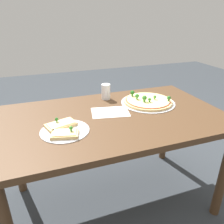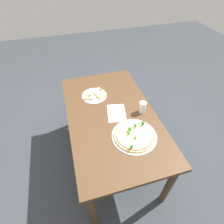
# 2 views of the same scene
# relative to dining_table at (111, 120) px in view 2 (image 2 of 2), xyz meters

# --- Properties ---
(ground_plane) EXTENTS (8.00, 8.00, 0.00)m
(ground_plane) POSITION_rel_dining_table_xyz_m (0.00, 0.00, -0.61)
(ground_plane) COLOR #33383D
(dining_table) EXTENTS (1.38, 0.80, 0.70)m
(dining_table) POSITION_rel_dining_table_xyz_m (0.00, 0.00, 0.00)
(dining_table) COLOR #4C331E
(dining_table) RESTS_ON ground_plane
(pizza_tray_whole) EXTENTS (0.37, 0.37, 0.07)m
(pizza_tray_whole) POSITION_rel_dining_table_xyz_m (0.30, 0.11, 0.10)
(pizza_tray_whole) COLOR silver
(pizza_tray_whole) RESTS_ON dining_table
(pizza_tray_slice) EXTENTS (0.26, 0.26, 0.05)m
(pizza_tray_slice) POSITION_rel_dining_table_xyz_m (-0.31, -0.09, 0.10)
(pizza_tray_slice) COLOR silver
(pizza_tray_slice) RESTS_ON dining_table
(drinking_cup) EXTENTS (0.06, 0.06, 0.11)m
(drinking_cup) POSITION_rel_dining_table_xyz_m (0.05, 0.28, 0.14)
(drinking_cup) COLOR white
(drinking_cup) RESTS_ON dining_table
(paper_menu) EXTENTS (0.26, 0.20, 0.00)m
(paper_menu) POSITION_rel_dining_table_xyz_m (-0.00, 0.05, 0.09)
(paper_menu) COLOR white
(paper_menu) RESTS_ON dining_table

